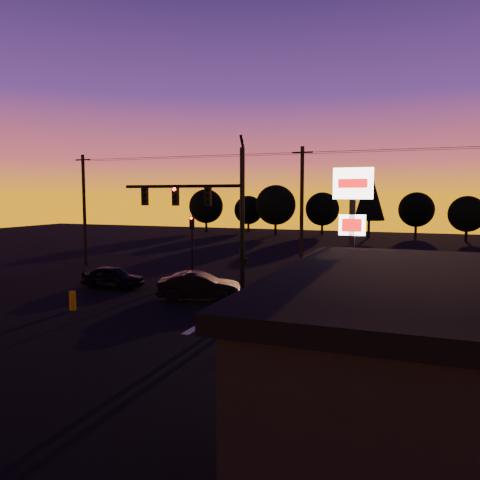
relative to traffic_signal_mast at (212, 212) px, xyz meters
The scene contains 19 objects.
ground 6.35m from the traffic_signal_mast, 88.59° to the right, with size 120.00×120.00×0.00m, color black.
lane_arrow 5.48m from the traffic_signal_mast, 75.57° to the right, with size 1.20×3.10×0.01m.
traffic_signal_mast is the anchor object (origin of this frame).
secondary_signal 9.19m from the traffic_signal_mast, 123.19° to the left, with size 0.30×0.31×4.35m.
pylon_sign 7.52m from the traffic_signal_mast, 19.36° to the right, with size 1.50×0.28×6.80m.
utility_pole_0 18.79m from the traffic_signal_mast, 147.82° to the left, with size 1.40×0.26×9.00m.
utility_pole_1 10.23m from the traffic_signal_mast, 78.16° to the left, with size 1.40×0.26×9.00m.
power_wires 10.85m from the traffic_signal_mast, 78.16° to the left, with size 36.00×1.22×0.07m.
bollard 8.32m from the traffic_signal_mast, 160.00° to the right, with size 0.32×0.32×0.96m, color #CC9604.
tree_0 50.96m from the traffic_signal_mast, 115.46° to the left, with size 5.36×5.36×6.74m.
tree_1 51.54m from the traffic_signal_mast, 107.98° to the left, with size 4.54×4.54×5.71m.
tree_2 45.11m from the traffic_signal_mast, 102.68° to the left, with size 5.77×5.78×7.26m.
tree_3 48.18m from the traffic_signal_mast, 94.65° to the left, with size 4.95×4.95×6.22m.
tree_4 45.12m from the traffic_signal_mast, 86.06° to the left, with size 4.18×4.18×9.50m.
tree_5 50.84m from the traffic_signal_mast, 79.69° to the left, with size 4.95×4.95×6.22m.
tree_6 46.55m from the traffic_signal_mast, 71.06° to the left, with size 4.54×4.54×5.71m.
car_left 9.78m from the traffic_signal_mast, 159.16° to the left, with size 1.60×3.98×1.36m, color black.
car_mid 4.99m from the traffic_signal_mast, 129.77° to the left, with size 1.59×4.55×1.50m, color black.
car_right 10.71m from the traffic_signal_mast, 38.56° to the left, with size 1.85×4.55×1.32m, color black.
Camera 1 is at (9.42, -16.92, 5.74)m, focal length 35.00 mm.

